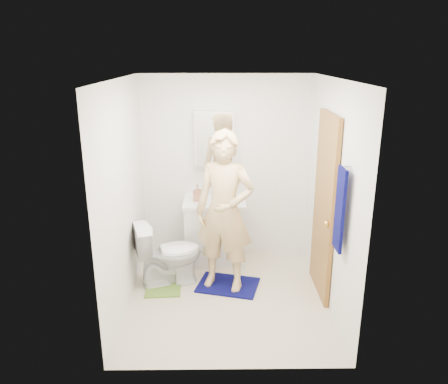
# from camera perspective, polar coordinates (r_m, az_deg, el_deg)

# --- Properties ---
(floor) EXTENTS (2.20, 2.40, 0.02)m
(floor) POSITION_cam_1_polar(r_m,az_deg,el_deg) (5.10, 0.46, -13.55)
(floor) COLOR beige
(floor) RESTS_ON ground
(ceiling) EXTENTS (2.20, 2.40, 0.02)m
(ceiling) POSITION_cam_1_polar(r_m,az_deg,el_deg) (4.37, 0.54, 14.71)
(ceiling) COLOR white
(ceiling) RESTS_ON ground
(wall_back) EXTENTS (2.20, 0.02, 2.40)m
(wall_back) POSITION_cam_1_polar(r_m,az_deg,el_deg) (5.75, 0.25, 3.24)
(wall_back) COLOR white
(wall_back) RESTS_ON ground
(wall_front) EXTENTS (2.20, 0.02, 2.40)m
(wall_front) POSITION_cam_1_polar(r_m,az_deg,el_deg) (3.47, 0.91, -6.81)
(wall_front) COLOR white
(wall_front) RESTS_ON ground
(wall_left) EXTENTS (0.02, 2.40, 2.40)m
(wall_left) POSITION_cam_1_polar(r_m,az_deg,el_deg) (4.70, -13.15, -0.57)
(wall_left) COLOR white
(wall_left) RESTS_ON ground
(wall_right) EXTENTS (0.02, 2.40, 2.40)m
(wall_right) POSITION_cam_1_polar(r_m,az_deg,el_deg) (4.75, 14.02, -0.47)
(wall_right) COLOR white
(wall_right) RESTS_ON ground
(vanity_cabinet) EXTENTS (0.75, 0.55, 0.80)m
(vanity_cabinet) POSITION_cam_1_polar(r_m,az_deg,el_deg) (5.73, -1.21, -5.28)
(vanity_cabinet) COLOR white
(vanity_cabinet) RESTS_ON floor
(countertop) EXTENTS (0.79, 0.59, 0.05)m
(countertop) POSITION_cam_1_polar(r_m,az_deg,el_deg) (5.58, -1.24, -1.26)
(countertop) COLOR white
(countertop) RESTS_ON vanity_cabinet
(sink_basin) EXTENTS (0.40, 0.40, 0.03)m
(sink_basin) POSITION_cam_1_polar(r_m,az_deg,el_deg) (5.57, -1.24, -1.11)
(sink_basin) COLOR white
(sink_basin) RESTS_ON countertop
(faucet) EXTENTS (0.03, 0.03, 0.12)m
(faucet) POSITION_cam_1_polar(r_m,az_deg,el_deg) (5.72, -1.23, 0.13)
(faucet) COLOR silver
(faucet) RESTS_ON countertop
(medicine_cabinet) EXTENTS (0.50, 0.12, 0.70)m
(medicine_cabinet) POSITION_cam_1_polar(r_m,az_deg,el_deg) (5.60, -1.28, 7.02)
(medicine_cabinet) COLOR white
(medicine_cabinet) RESTS_ON wall_back
(mirror_panel) EXTENTS (0.46, 0.01, 0.66)m
(mirror_panel) POSITION_cam_1_polar(r_m,az_deg,el_deg) (5.54, -1.28, 6.90)
(mirror_panel) COLOR white
(mirror_panel) RESTS_ON wall_back
(door) EXTENTS (0.05, 0.80, 2.05)m
(door) POSITION_cam_1_polar(r_m,az_deg,el_deg) (4.93, 12.94, -1.86)
(door) COLOR #A56D2D
(door) RESTS_ON ground
(door_knob) EXTENTS (0.07, 0.07, 0.07)m
(door_knob) POSITION_cam_1_polar(r_m,az_deg,el_deg) (4.65, 13.29, -4.06)
(door_knob) COLOR gold
(door_knob) RESTS_ON door
(towel) EXTENTS (0.03, 0.24, 0.80)m
(towel) POSITION_cam_1_polar(r_m,az_deg,el_deg) (4.19, 14.90, -2.26)
(towel) COLOR #08094C
(towel) RESTS_ON wall_right
(towel_hook) EXTENTS (0.06, 0.02, 0.02)m
(towel_hook) POSITION_cam_1_polar(r_m,az_deg,el_deg) (4.08, 15.90, 3.30)
(towel_hook) COLOR silver
(towel_hook) RESTS_ON wall_right
(toilet) EXTENTS (0.86, 0.64, 0.77)m
(toilet) POSITION_cam_1_polar(r_m,az_deg,el_deg) (5.22, -7.22, -7.96)
(toilet) COLOR white
(toilet) RESTS_ON floor
(bath_mat) EXTENTS (0.79, 0.65, 0.02)m
(bath_mat) POSITION_cam_1_polar(r_m,az_deg,el_deg) (5.29, 0.52, -12.05)
(bath_mat) COLOR #08094C
(bath_mat) RESTS_ON floor
(green_rug) EXTENTS (0.42, 0.36, 0.02)m
(green_rug) POSITION_cam_1_polar(r_m,az_deg,el_deg) (5.25, -7.95, -12.50)
(green_rug) COLOR olive
(green_rug) RESTS_ON floor
(soap_dispenser) EXTENTS (0.12, 0.12, 0.21)m
(soap_dispenser) POSITION_cam_1_polar(r_m,az_deg,el_deg) (5.51, -3.46, -0.10)
(soap_dispenser) COLOR #AB684F
(soap_dispenser) RESTS_ON countertop
(toothbrush_cup) EXTENTS (0.12, 0.12, 0.09)m
(toothbrush_cup) POSITION_cam_1_polar(r_m,az_deg,el_deg) (5.63, 0.41, -0.31)
(toothbrush_cup) COLOR #863F8A
(toothbrush_cup) RESTS_ON countertop
(man) EXTENTS (0.78, 0.63, 1.84)m
(man) POSITION_cam_1_polar(r_m,az_deg,el_deg) (4.88, 0.07, -2.63)
(man) COLOR #DAB57A
(man) RESTS_ON bath_mat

